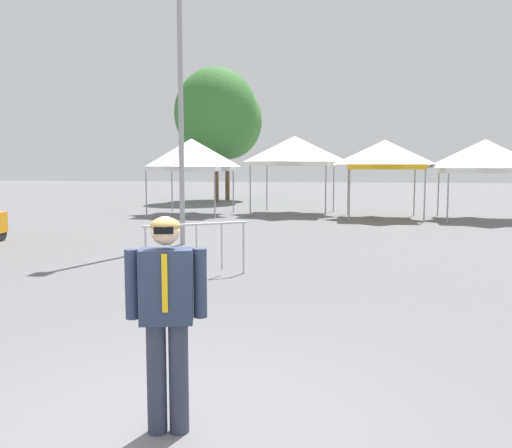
# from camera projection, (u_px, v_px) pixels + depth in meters

# --- Properties ---
(ground_plane) EXTENTS (140.00, 140.00, 0.00)m
(ground_plane) POSITION_uv_depth(u_px,v_px,m) (172.00, 431.00, 4.49)
(ground_plane) COLOR slate
(canopy_tent_far_left) EXTENTS (3.32, 3.32, 3.39)m
(canopy_tent_far_left) POSITION_uv_depth(u_px,v_px,m) (191.00, 155.00, 24.25)
(canopy_tent_far_left) COLOR #9E9EA3
(canopy_tent_far_left) RESTS_ON ground
(canopy_tent_left_of_center) EXTENTS (3.65, 3.65, 3.53)m
(canopy_tent_left_of_center) POSITION_uv_depth(u_px,v_px,m) (294.00, 151.00, 24.60)
(canopy_tent_left_of_center) COLOR #9E9EA3
(canopy_tent_left_of_center) RESTS_ON ground
(canopy_tent_behind_right) EXTENTS (3.10, 3.10, 3.26)m
(canopy_tent_behind_right) POSITION_uv_depth(u_px,v_px,m) (385.00, 155.00, 22.50)
(canopy_tent_behind_right) COLOR #9E9EA3
(canopy_tent_behind_right) RESTS_ON ground
(canopy_tent_behind_left) EXTENTS (3.37, 3.37, 3.25)m
(canopy_tent_behind_left) POSITION_uv_depth(u_px,v_px,m) (485.00, 156.00, 21.86)
(canopy_tent_behind_left) COLOR #9E9EA3
(canopy_tent_behind_left) RESTS_ON ground
(person_foreground) EXTENTS (0.63, 0.34, 1.78)m
(person_foreground) POSITION_uv_depth(u_px,v_px,m) (167.00, 309.00, 4.37)
(person_foreground) COLOR #33384C
(person_foreground) RESTS_ON ground
(light_pole_near_lift) EXTENTS (0.36, 0.36, 9.53)m
(light_pole_near_lift) POSITION_uv_depth(u_px,v_px,m) (180.00, 47.00, 14.57)
(light_pole_near_lift) COLOR #9E9EA3
(light_pole_near_lift) RESTS_ON ground
(tree_behind_tents_center) EXTENTS (4.93, 4.93, 8.01)m
(tree_behind_tents_center) POSITION_uv_depth(u_px,v_px,m) (216.00, 114.00, 32.45)
(tree_behind_tents_center) COLOR brown
(tree_behind_tents_center) RESTS_ON ground
(tree_behind_tents_right) EXTENTS (4.45, 4.45, 7.50)m
(tree_behind_tents_right) POSITION_uv_depth(u_px,v_px,m) (227.00, 121.00, 34.63)
(tree_behind_tents_right) COLOR brown
(tree_behind_tents_right) RESTS_ON ground
(crowd_barrier_mid_lot) EXTENTS (1.76, 1.23, 1.08)m
(crowd_barrier_mid_lot) POSITION_uv_depth(u_px,v_px,m) (196.00, 239.00, 10.59)
(crowd_barrier_mid_lot) COLOR #B7BABF
(crowd_barrier_mid_lot) RESTS_ON ground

